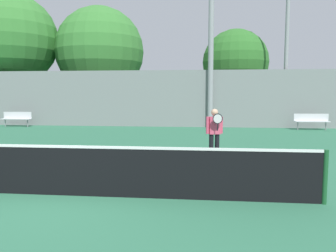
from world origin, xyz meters
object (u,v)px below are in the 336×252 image
tennis_net (63,170)px  bench_courtside_far (17,117)px  light_pole_far_right (211,21)px  tree_dark_dense (235,63)px  bench_courtside_near (311,120)px  tennis_player (214,131)px  light_pole_near_left (287,23)px  tree_green_broad (13,39)px  tree_green_tall (100,51)px

tennis_net → bench_courtside_far: tennis_net is taller
light_pole_far_right → tree_dark_dense: bearing=65.2°
bench_courtside_near → light_pole_far_right: 7.98m
tennis_player → light_pole_far_right: light_pole_far_right is taller
light_pole_near_left → tree_green_broad: bearing=172.5°
tree_green_tall → tennis_net: bearing=-74.8°
tennis_net → tree_green_tall: bearing=105.2°
bench_courtside_far → light_pole_far_right: light_pole_far_right is taller
tree_green_broad → tree_dark_dense: tree_green_broad is taller
tennis_net → light_pole_near_left: 17.00m
tennis_player → tree_green_tall: bearing=102.1°
light_pole_far_right → tree_green_broad: 14.41m
tennis_net → light_pole_near_left: size_ratio=0.98×
bench_courtside_far → tree_green_tall: tree_green_tall is taller
light_pole_near_left → bench_courtside_near: bearing=-48.3°
light_pole_far_right → tree_dark_dense: (1.80, 3.90, -2.05)m
tennis_net → tree_green_broad: tree_green_broad is taller
tree_green_broad → tree_dark_dense: bearing=2.8°
tennis_net → tree_dark_dense: (5.03, 17.31, 3.65)m
bench_courtside_near → light_pole_near_left: (-1.17, 1.31, 5.55)m
tree_dark_dense → tennis_player: bearing=-98.1°
bench_courtside_near → light_pole_far_right: size_ratio=0.17×
light_pole_near_left → tree_dark_dense: size_ratio=1.59×
tree_green_broad → bench_courtside_far: bearing=-58.6°
tennis_net → tennis_player: (3.14, 3.99, 0.36)m
tennis_player → bench_courtside_near: (5.70, 8.79, -0.31)m
light_pole_far_right → tree_green_broad: bearing=167.5°
light_pole_far_right → bench_courtside_near: bearing=-6.4°
tennis_net → light_pole_far_right: size_ratio=0.89×
bench_courtside_near → tree_green_tall: tree_green_tall is taller
light_pole_far_right → tree_dark_dense: size_ratio=1.75×
tennis_player → light_pole_far_right: (0.09, 9.41, 5.33)m
light_pole_far_right → tree_dark_dense: light_pole_far_right is taller
bench_courtside_far → tree_green_broad: 6.91m
tree_green_broad → tree_dark_dense: (15.86, 0.78, -1.74)m
light_pole_far_right → tree_green_tall: light_pole_far_right is taller
light_pole_near_left → tree_green_broad: (-18.50, 2.43, -0.22)m
bench_courtside_near → tree_green_broad: tree_green_broad is taller
tree_green_tall → bench_courtside_near: bearing=-21.6°
tennis_net → tree_dark_dense: 18.39m
bench_courtside_near → tree_green_tall: bearing=158.4°
tennis_player → bench_courtside_near: bearing=39.6°
bench_courtside_near → tree_green_tall: size_ratio=0.22×
light_pole_far_right → tree_green_tall: size_ratio=1.34×
light_pole_near_left → tennis_net: bearing=-118.6°
bench_courtside_far → light_pole_near_left: 17.19m
bench_courtside_far → light_pole_far_right: (11.78, 0.63, 5.64)m
tennis_player → tree_dark_dense: tree_dark_dense is taller
bench_courtside_near → light_pole_near_left: bearing=131.7°
bench_courtside_far → light_pole_far_right: size_ratio=0.16×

